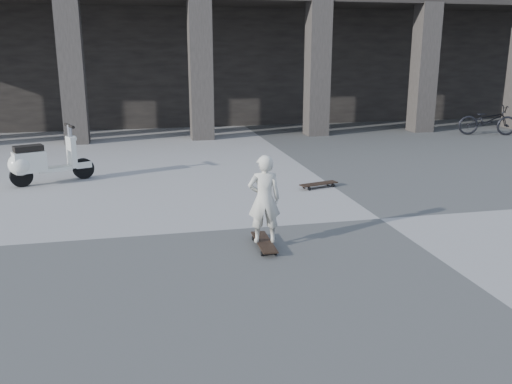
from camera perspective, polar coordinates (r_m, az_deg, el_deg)
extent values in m
plane|color=#494947|center=(8.83, 12.95, -2.76)|extent=(90.00, 90.00, 0.00)
cube|color=black|center=(21.90, -2.90, 15.84)|extent=(28.00, 6.00, 6.00)
cube|color=#312D29|center=(16.17, -18.80, 11.91)|extent=(0.65, 0.65, 4.00)
cube|color=#312D29|center=(16.20, -5.85, 12.60)|extent=(0.65, 0.65, 4.00)
cube|color=#312D29|center=(17.00, 6.49, 12.69)|extent=(0.65, 0.65, 4.00)
cube|color=#312D29|center=(18.47, 17.28, 12.30)|extent=(0.65, 0.65, 4.00)
cube|color=black|center=(7.37, 0.85, -5.28)|extent=(0.22, 0.87, 0.02)
cube|color=#B2B2B7|center=(7.66, 0.37, -4.77)|extent=(0.18, 0.05, 0.03)
cube|color=#B2B2B7|center=(7.11, 1.36, -6.38)|extent=(0.18, 0.05, 0.03)
cylinder|color=black|center=(7.65, -0.29, -4.88)|extent=(0.03, 0.06, 0.06)
cylinder|color=black|center=(7.68, 1.03, -4.79)|extent=(0.03, 0.06, 0.06)
cylinder|color=black|center=(7.09, 0.65, -6.50)|extent=(0.03, 0.06, 0.06)
cylinder|color=black|center=(7.13, 2.07, -6.39)|extent=(0.03, 0.06, 0.06)
cube|color=black|center=(10.56, 6.62, 0.88)|extent=(0.81, 0.39, 0.02)
cube|color=#B2B2B7|center=(10.72, 7.83, 0.84)|extent=(0.09, 0.18, 0.03)
cube|color=#B2B2B7|center=(10.42, 5.37, 0.50)|extent=(0.09, 0.18, 0.03)
cylinder|color=black|center=(10.79, 7.56, 0.89)|extent=(0.07, 0.05, 0.07)
cylinder|color=black|center=(10.65, 8.10, 0.68)|extent=(0.07, 0.05, 0.07)
cylinder|color=black|center=(10.49, 5.10, 0.55)|extent=(0.07, 0.05, 0.07)
cylinder|color=black|center=(10.35, 5.63, 0.34)|extent=(0.07, 0.05, 0.07)
imported|color=beige|center=(7.19, 0.87, -0.74)|extent=(0.47, 0.33, 1.19)
cylinder|color=black|center=(11.77, -17.70, 2.37)|extent=(0.43, 0.26, 0.43)
cylinder|color=black|center=(11.49, -23.47, 1.54)|extent=(0.43, 0.26, 0.43)
cube|color=silver|center=(11.61, -20.43, 2.29)|extent=(0.70, 0.50, 0.07)
cube|color=silver|center=(11.47, -22.73, 2.96)|extent=(0.67, 0.54, 0.40)
sphere|color=silver|center=(11.44, -23.59, 2.68)|extent=(0.45, 0.45, 0.45)
cube|color=black|center=(11.42, -22.86, 4.27)|extent=(0.60, 0.46, 0.11)
cube|color=silver|center=(11.64, -18.84, 4.02)|extent=(0.24, 0.38, 0.62)
cube|color=silver|center=(11.75, -17.73, 2.77)|extent=(0.35, 0.26, 0.13)
cylinder|color=#B2B2B7|center=(11.58, -19.01, 5.93)|extent=(0.12, 0.12, 0.32)
cylinder|color=black|center=(11.56, -19.07, 6.61)|extent=(0.26, 0.52, 0.06)
sphere|color=white|center=(11.61, -18.65, 5.35)|extent=(0.13, 0.13, 0.13)
imported|color=black|center=(18.45, 23.21, 6.96)|extent=(1.86, 1.13, 0.92)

